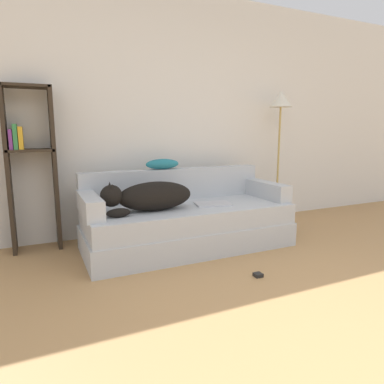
{
  "coord_description": "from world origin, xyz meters",
  "views": [
    {
      "loc": [
        -1.46,
        -0.82,
        1.15
      ],
      "look_at": [
        -0.11,
        2.1,
        0.58
      ],
      "focal_mm": 32.0,
      "sensor_mm": 36.0,
      "label": 1
    }
  ],
  "objects_px": {
    "laptop": "(213,204)",
    "floor_lamp": "(280,112)",
    "power_adapter": "(258,275)",
    "dog": "(149,196)",
    "throw_pillow": "(162,164)",
    "bookshelf": "(30,160)",
    "couch": "(188,227)"
  },
  "relations": [
    {
      "from": "couch",
      "to": "laptop",
      "type": "height_order",
      "value": "laptop"
    },
    {
      "from": "dog",
      "to": "floor_lamp",
      "type": "xyz_separation_m",
      "value": [
        1.87,
        0.52,
        0.82
      ]
    },
    {
      "from": "floor_lamp",
      "to": "power_adapter",
      "type": "xyz_separation_m",
      "value": [
        -1.24,
        -1.34,
        -1.37
      ]
    },
    {
      "from": "dog",
      "to": "power_adapter",
      "type": "height_order",
      "value": "dog"
    },
    {
      "from": "couch",
      "to": "laptop",
      "type": "relative_size",
      "value": 5.28
    },
    {
      "from": "throw_pillow",
      "to": "bookshelf",
      "type": "height_order",
      "value": "bookshelf"
    },
    {
      "from": "dog",
      "to": "laptop",
      "type": "height_order",
      "value": "dog"
    },
    {
      "from": "dog",
      "to": "laptop",
      "type": "bearing_deg",
      "value": -0.29
    },
    {
      "from": "couch",
      "to": "dog",
      "type": "height_order",
      "value": "dog"
    },
    {
      "from": "floor_lamp",
      "to": "power_adapter",
      "type": "bearing_deg",
      "value": -132.72
    },
    {
      "from": "laptop",
      "to": "throw_pillow",
      "type": "distance_m",
      "value": 0.69
    },
    {
      "from": "dog",
      "to": "floor_lamp",
      "type": "bearing_deg",
      "value": 15.39
    },
    {
      "from": "laptop",
      "to": "power_adapter",
      "type": "height_order",
      "value": "laptop"
    },
    {
      "from": "laptop",
      "to": "power_adapter",
      "type": "bearing_deg",
      "value": -80.38
    },
    {
      "from": "throw_pillow",
      "to": "floor_lamp",
      "type": "xyz_separation_m",
      "value": [
        1.58,
        0.06,
        0.57
      ]
    },
    {
      "from": "bookshelf",
      "to": "power_adapter",
      "type": "relative_size",
      "value": 24.48
    },
    {
      "from": "power_adapter",
      "to": "laptop",
      "type": "bearing_deg",
      "value": 88.35
    },
    {
      "from": "dog",
      "to": "laptop",
      "type": "distance_m",
      "value": 0.67
    },
    {
      "from": "laptop",
      "to": "couch",
      "type": "bearing_deg",
      "value": 173.96
    },
    {
      "from": "dog",
      "to": "bookshelf",
      "type": "xyz_separation_m",
      "value": [
        -0.97,
        0.65,
        0.32
      ]
    },
    {
      "from": "laptop",
      "to": "throw_pillow",
      "type": "bearing_deg",
      "value": 139.57
    },
    {
      "from": "throw_pillow",
      "to": "bookshelf",
      "type": "distance_m",
      "value": 1.28
    },
    {
      "from": "laptop",
      "to": "floor_lamp",
      "type": "xyz_separation_m",
      "value": [
        1.21,
        0.52,
        0.95
      ]
    },
    {
      "from": "throw_pillow",
      "to": "power_adapter",
      "type": "distance_m",
      "value": 1.54
    },
    {
      "from": "throw_pillow",
      "to": "couch",
      "type": "bearing_deg",
      "value": -72.22
    },
    {
      "from": "laptop",
      "to": "power_adapter",
      "type": "xyz_separation_m",
      "value": [
        -0.02,
        -0.82,
        -0.42
      ]
    },
    {
      "from": "couch",
      "to": "bookshelf",
      "type": "height_order",
      "value": "bookshelf"
    },
    {
      "from": "dog",
      "to": "throw_pillow",
      "type": "height_order",
      "value": "throw_pillow"
    },
    {
      "from": "dog",
      "to": "laptop",
      "type": "xyz_separation_m",
      "value": [
        0.66,
        -0.0,
        -0.13
      ]
    },
    {
      "from": "laptop",
      "to": "dog",
      "type": "bearing_deg",
      "value": -169.02
    },
    {
      "from": "bookshelf",
      "to": "power_adapter",
      "type": "bearing_deg",
      "value": -42.52
    },
    {
      "from": "throw_pillow",
      "to": "floor_lamp",
      "type": "relative_size",
      "value": 0.22
    }
  ]
}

